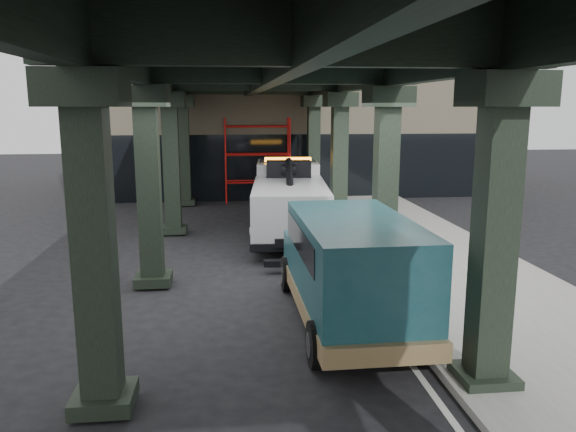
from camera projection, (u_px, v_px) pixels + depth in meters
ground at (295, 308)px, 12.77m from camera, size 90.00×90.00×0.00m
sidewalk at (451, 273)px, 15.19m from camera, size 5.00×40.00×0.15m
lane_stripe at (349, 279)px, 14.90m from camera, size 0.12×38.00×0.01m
viaduct at (269, 67)px, 13.63m from camera, size 7.40×32.00×6.40m
building at (287, 116)px, 31.73m from camera, size 22.00×10.00×8.00m
scaffolding at (257, 158)px, 26.65m from camera, size 3.08×0.88×4.00m
tow_truck at (289, 198)px, 19.91m from camera, size 3.06×8.51×2.73m
towed_van at (350, 267)px, 11.54m from camera, size 2.39×5.80×2.34m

